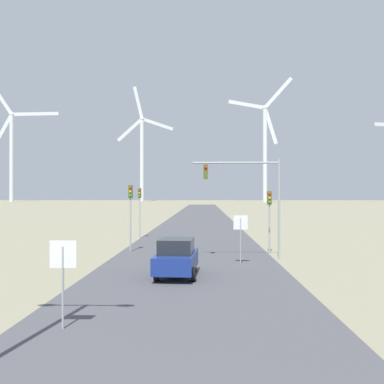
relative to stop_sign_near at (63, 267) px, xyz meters
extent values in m
cube|color=#47474C|center=(3.41, 40.27, -1.81)|extent=(10.00, 240.00, 0.01)
cylinder|color=#93999E|center=(0.00, 0.00, -0.61)|extent=(0.07, 0.07, 2.42)
cube|color=white|center=(0.00, -0.01, 0.38)|extent=(0.81, 0.01, 0.81)
cube|color=red|center=(0.00, 0.00, 0.38)|extent=(0.76, 0.02, 0.76)
cylinder|color=#93999E|center=(6.21, 12.39, -0.52)|extent=(0.07, 0.07, 2.59)
cube|color=white|center=(6.21, 12.38, 0.54)|extent=(0.81, 0.01, 0.81)
cube|color=red|center=(6.21, 12.39, 0.54)|extent=(0.76, 0.02, 0.76)
cylinder|color=#93999E|center=(-0.93, 17.76, 0.48)|extent=(0.11, 0.11, 4.59)
cube|color=#4C511E|center=(-0.93, 17.76, 2.32)|extent=(0.28, 0.24, 0.90)
sphere|color=red|center=(-0.93, 17.62, 2.59)|extent=(0.16, 0.16, 0.16)
sphere|color=gold|center=(-0.93, 17.62, 2.32)|extent=(0.16, 0.16, 0.16)
sphere|color=green|center=(-0.93, 17.62, 2.05)|extent=(0.16, 0.16, 0.16)
cylinder|color=#93999E|center=(8.48, 16.79, 0.26)|extent=(0.11, 0.11, 4.16)
cube|color=#4C511E|center=(8.48, 16.79, 1.89)|extent=(0.28, 0.24, 0.90)
sphere|color=red|center=(8.48, 16.65, 2.16)|extent=(0.16, 0.16, 0.16)
sphere|color=gold|center=(8.48, 16.65, 1.89)|extent=(0.16, 0.16, 0.16)
sphere|color=green|center=(8.48, 16.65, 1.62)|extent=(0.16, 0.16, 0.16)
cylinder|color=#93999E|center=(-1.71, 27.58, 0.44)|extent=(0.11, 0.11, 4.52)
cube|color=#4C511E|center=(-1.71, 27.58, 2.25)|extent=(0.28, 0.24, 0.90)
sphere|color=red|center=(-1.71, 27.45, 2.52)|extent=(0.16, 0.16, 0.16)
sphere|color=gold|center=(-1.71, 27.45, 2.25)|extent=(0.16, 0.16, 0.16)
sphere|color=green|center=(-1.71, 27.45, 1.98)|extent=(0.16, 0.16, 0.16)
cylinder|color=#93999E|center=(8.69, 14.26, 1.24)|extent=(0.14, 0.14, 6.12)
cylinder|color=#93999E|center=(6.07, 14.26, 4.05)|extent=(5.23, 0.12, 0.12)
cube|color=#4C511E|center=(4.24, 14.26, 3.50)|extent=(0.28, 0.24, 0.90)
sphere|color=red|center=(4.24, 14.12, 3.77)|extent=(0.18, 0.18, 0.18)
cube|color=navy|center=(2.81, 8.50, -1.09)|extent=(2.05, 4.20, 0.80)
cube|color=#1E2328|center=(2.81, 8.35, -0.34)|extent=(1.69, 2.19, 0.70)
cylinder|color=black|center=(1.99, 9.78, -1.49)|extent=(0.22, 0.66, 0.66)
cylinder|color=black|center=(3.64, 9.78, -1.49)|extent=(0.22, 0.66, 0.66)
cylinder|color=black|center=(1.99, 7.23, -1.49)|extent=(0.22, 0.66, 0.66)
cylinder|color=black|center=(3.64, 7.23, -1.49)|extent=(0.22, 0.66, 0.66)
cylinder|color=silver|center=(-99.29, 225.04, 21.67)|extent=(2.20, 2.20, 46.97)
sphere|color=silver|center=(-99.29, 225.04, 45.16)|extent=(2.60, 2.60, 2.60)
cube|color=silver|center=(-87.05, 227.48, 45.77)|extent=(23.39, 5.15, 2.95)
cube|color=silver|center=(-104.89, 223.92, 34.04)|extent=(12.29, 2.93, 21.90)
cylinder|color=silver|center=(-30.76, 237.84, 21.39)|extent=(2.20, 2.20, 46.42)
sphere|color=silver|center=(-30.76, 237.84, 44.60)|extent=(2.60, 2.60, 2.60)
cube|color=silver|center=(-21.96, 240.20, 41.89)|extent=(17.02, 5.00, 6.78)
cube|color=silver|center=(-32.89, 237.27, 53.85)|extent=(5.79, 2.00, 17.65)
cube|color=silver|center=(-37.43, 236.06, 38.07)|extent=(13.75, 4.13, 13.48)
cylinder|color=silver|center=(34.82, 213.21, 21.94)|extent=(2.20, 2.20, 47.52)
sphere|color=silver|center=(34.82, 213.21, 45.70)|extent=(2.60, 2.60, 2.60)
cube|color=silver|center=(41.32, 211.29, 52.93)|extent=(13.55, 4.44, 14.75)
cube|color=silver|center=(25.56, 215.94, 47.96)|extent=(17.84, 5.70, 5.97)
cube|color=silver|center=(37.58, 212.39, 36.21)|extent=(6.94, 2.49, 18.25)
camera|label=1|loc=(4.14, -13.05, 2.13)|focal=42.00mm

